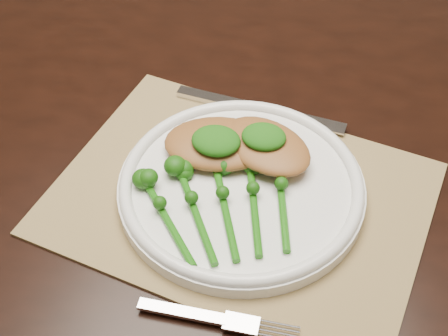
% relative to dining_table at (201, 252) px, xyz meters
% --- Properties ---
extents(floor, '(4.00, 4.00, 0.00)m').
position_rel_dining_table_xyz_m(floor, '(-0.05, 0.13, -0.38)').
color(floor, brown).
rests_on(floor, ground).
extents(dining_table, '(1.67, 1.03, 0.75)m').
position_rel_dining_table_xyz_m(dining_table, '(0.00, 0.00, 0.00)').
color(dining_table, black).
rests_on(dining_table, ground).
extents(placemat, '(0.46, 0.38, 0.00)m').
position_rel_dining_table_xyz_m(placemat, '(0.10, -0.17, 0.37)').
color(placemat, olive).
rests_on(placemat, dining_table).
extents(dinner_plate, '(0.28, 0.28, 0.03)m').
position_rel_dining_table_xyz_m(dinner_plate, '(0.10, -0.17, 0.39)').
color(dinner_plate, white).
rests_on(dinner_plate, placemat).
extents(knife, '(0.23, 0.05, 0.01)m').
position_rel_dining_table_xyz_m(knife, '(0.07, -0.03, 0.38)').
color(knife, silver).
rests_on(knife, placemat).
extents(fork, '(0.16, 0.02, 0.00)m').
position_rel_dining_table_xyz_m(fork, '(0.12, -0.33, 0.38)').
color(fork, silver).
rests_on(fork, placemat).
extents(chicken_fillet_left, '(0.14, 0.11, 0.03)m').
position_rel_dining_table_xyz_m(chicken_fillet_left, '(0.06, -0.12, 0.41)').
color(chicken_fillet_left, '#965E2B').
rests_on(chicken_fillet_left, dinner_plate).
extents(chicken_fillet_right, '(0.14, 0.13, 0.02)m').
position_rel_dining_table_xyz_m(chicken_fillet_right, '(0.12, -0.12, 0.41)').
color(chicken_fillet_right, '#965E2B').
rests_on(chicken_fillet_right, dinner_plate).
extents(pesto_dollop_left, '(0.06, 0.05, 0.02)m').
position_rel_dining_table_xyz_m(pesto_dollop_left, '(0.06, -0.14, 0.42)').
color(pesto_dollop_left, '#104509').
rests_on(pesto_dollop_left, chicken_fillet_left).
extents(pesto_dollop_right, '(0.05, 0.04, 0.02)m').
position_rel_dining_table_xyz_m(pesto_dollop_right, '(0.12, -0.12, 0.42)').
color(pesto_dollop_right, '#104509').
rests_on(pesto_dollop_right, chicken_fillet_right).
extents(broccolini_bundle, '(0.20, 0.21, 0.04)m').
position_rel_dining_table_xyz_m(broccolini_bundle, '(0.09, -0.22, 0.40)').
color(broccolini_bundle, '#175A0B').
rests_on(broccolini_bundle, dinner_plate).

